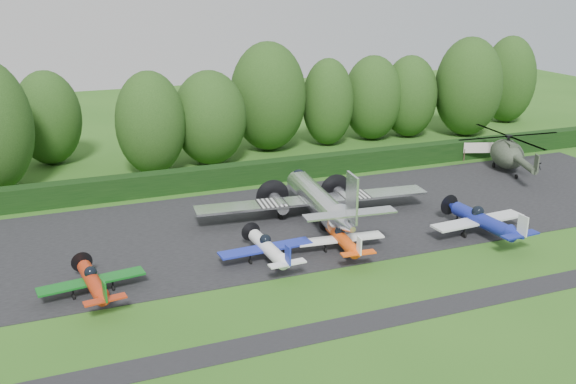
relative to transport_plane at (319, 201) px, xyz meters
name	(u,v)px	position (x,y,z in m)	size (l,w,h in m)	color
ground	(357,272)	(-1.44, -9.55, -1.74)	(160.00, 160.00, 0.00)	#295B19
apron	(300,221)	(-1.44, 0.45, -1.73)	(70.00, 18.00, 0.01)	black
taxiway_verge	(404,315)	(-1.44, -15.55, -1.73)	(70.00, 2.00, 0.00)	black
hedgerow	(256,182)	(-1.44, 11.45, -1.74)	(90.00, 1.60, 2.00)	black
transport_plane	(319,201)	(0.00, 0.00, 0.00)	(19.42, 14.89, 6.22)	white
light_plane_red	(93,282)	(-18.04, -6.73, -0.70)	(6.48, 6.81, 2.49)	#B12D10
light_plane_white	(268,248)	(-6.40, -5.94, -0.67)	(6.67, 7.01, 2.56)	white
light_plane_orange	(342,239)	(-0.92, -6.20, -0.72)	(6.37, 6.70, 2.45)	#F54F0E
light_plane_blue	(483,221)	(10.25, -7.38, -0.47)	(7.89, 8.29, 3.03)	navy
helicopter	(508,152)	(23.44, 6.08, 0.22)	(11.28, 13.20, 3.63)	#323A2C
sign_board	(480,149)	(23.12, 9.95, -0.39)	(3.53, 0.13, 1.98)	#3F3326
tree_0	(509,80)	(38.36, 24.69, 3.94)	(6.93, 6.93, 11.38)	black
tree_2	(468,87)	(28.73, 20.33, 4.22)	(8.04, 8.04, 11.93)	black
tree_3	(268,97)	(3.81, 22.61, 4.28)	(8.45, 8.45, 12.06)	black
tree_5	(48,118)	(-19.25, 25.38, 3.12)	(6.77, 6.77, 9.74)	black
tree_6	(210,118)	(-3.75, 19.33, 3.13)	(7.56, 7.56, 9.75)	black
tree_7	(410,96)	(21.80, 22.31, 3.17)	(6.61, 6.61, 9.84)	black
tree_9	(151,123)	(-10.01, 17.98, 3.36)	(6.79, 6.79, 10.21)	black
tree_10	(373,98)	(16.98, 22.72, 3.25)	(6.93, 6.93, 9.99)	black
tree_11	(328,102)	(10.92, 22.21, 3.25)	(5.92, 5.92, 10.00)	black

